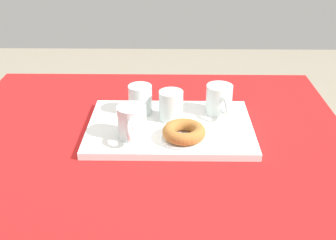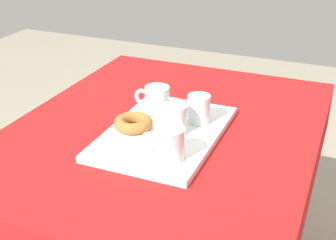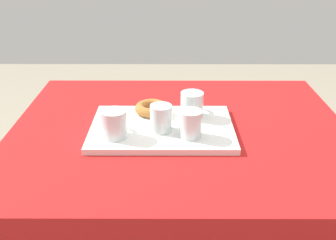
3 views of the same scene
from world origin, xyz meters
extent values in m
cube|color=red|center=(0.00, 0.00, 0.73)|extent=(1.11, 0.89, 0.03)
cube|color=red|center=(0.00, -0.44, 0.65)|extent=(1.11, 0.01, 0.14)
cube|color=red|center=(0.55, 0.00, 0.65)|extent=(0.01, 0.89, 0.14)
cylinder|color=brown|center=(-0.46, -0.35, 0.36)|extent=(0.06, 0.06, 0.72)
cylinder|color=brown|center=(0.46, -0.35, 0.36)|extent=(0.06, 0.06, 0.72)
cube|color=white|center=(0.06, 0.02, 0.76)|extent=(0.45, 0.31, 0.02)
cylinder|color=silver|center=(0.20, 0.10, 0.81)|extent=(0.08, 0.08, 0.09)
cylinder|color=#B27523|center=(0.20, 0.10, 0.80)|extent=(0.07, 0.07, 0.06)
torus|color=silver|center=(0.21, 0.05, 0.81)|extent=(0.02, 0.06, 0.05)
cylinder|color=silver|center=(-0.04, -0.04, 0.81)|extent=(0.08, 0.08, 0.09)
cylinder|color=#B27523|center=(-0.04, -0.04, 0.80)|extent=(0.07, 0.07, 0.06)
torus|color=silver|center=(-0.04, -0.09, 0.81)|extent=(0.01, 0.05, 0.05)
cylinder|color=silver|center=(-0.03, 0.10, 0.81)|extent=(0.07, 0.07, 0.08)
cylinder|color=silver|center=(-0.03, 0.10, 0.80)|extent=(0.06, 0.06, 0.05)
cylinder|color=silver|center=(0.06, 0.06, 0.81)|extent=(0.07, 0.07, 0.08)
cylinder|color=silver|center=(0.06, 0.06, 0.80)|extent=(0.06, 0.06, 0.06)
cylinder|color=white|center=(0.09, -0.06, 0.77)|extent=(0.12, 0.12, 0.01)
torus|color=#A3662D|center=(0.09, -0.06, 0.79)|extent=(0.11, 0.11, 0.03)
camera|label=1|loc=(0.07, -0.99, 1.32)|focal=44.45mm
camera|label=2|loc=(1.14, 0.48, 1.38)|focal=49.18mm
camera|label=3|loc=(0.04, 1.11, 1.33)|focal=40.77mm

